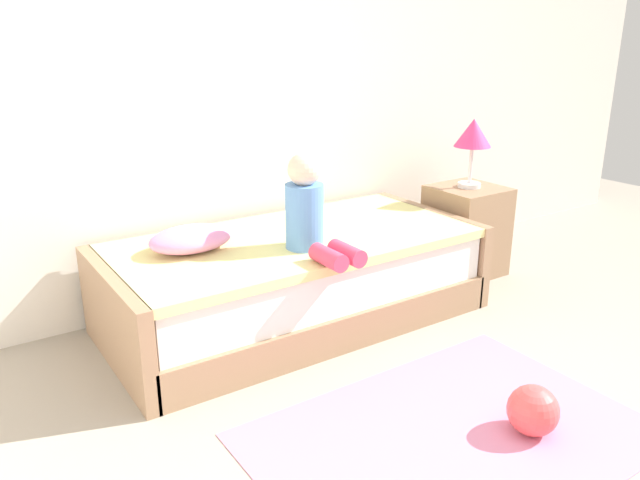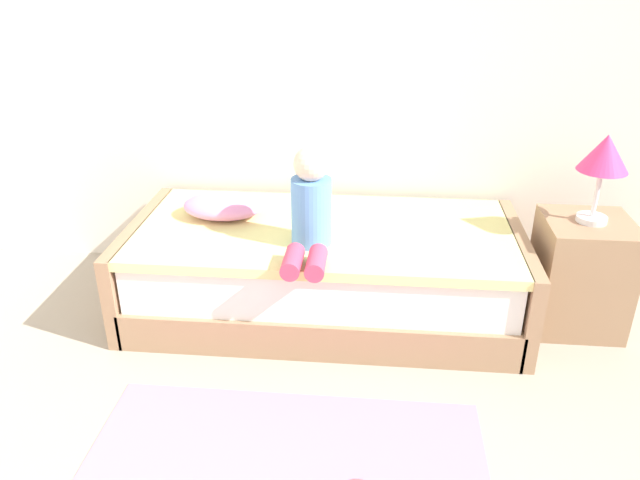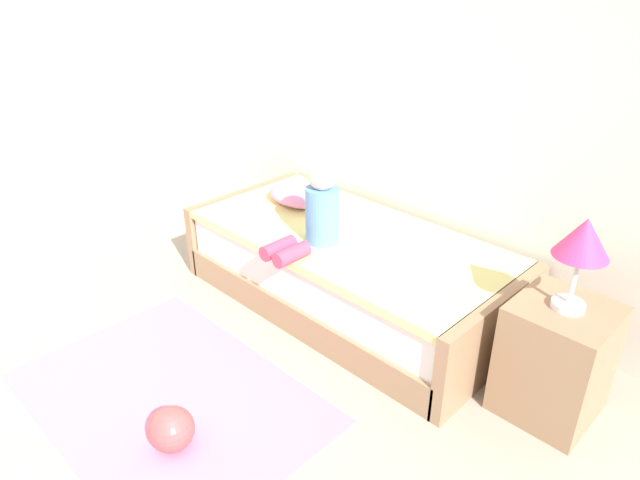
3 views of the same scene
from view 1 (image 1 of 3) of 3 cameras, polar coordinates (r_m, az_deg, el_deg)
The scene contains 8 objects.
wall_rear at distance 3.88m, azimuth -5.03°, elevation 16.62°, with size 7.20×0.10×2.90m, color silver.
bed at distance 3.53m, azimuth -2.26°, elevation -3.60°, with size 2.11×1.00×0.50m.
nightstand at distance 4.32m, azimuth 13.21°, elevation 0.88°, with size 0.44×0.44×0.60m, color #997556.
table_lamp at distance 4.18m, azimuth 13.86°, elevation 9.22°, with size 0.24×0.24×0.45m.
child_figure at distance 3.17m, azimuth -0.96°, elevation 2.59°, with size 0.20×0.51×0.50m.
pillow at distance 3.27m, azimuth -11.77°, elevation 0.11°, with size 0.44×0.30×0.13m, color #EA8CC6.
toy_ball at distance 2.78m, azimuth 18.96°, elevation -14.56°, with size 0.21×0.21×0.21m, color #E54C4C.
area_rug at distance 2.72m, azimuth 11.98°, elevation -17.19°, with size 1.60×1.10×0.01m, color pink.
Camera 1 is at (-1.88, -0.79, 1.58)m, focal length 34.87 mm.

